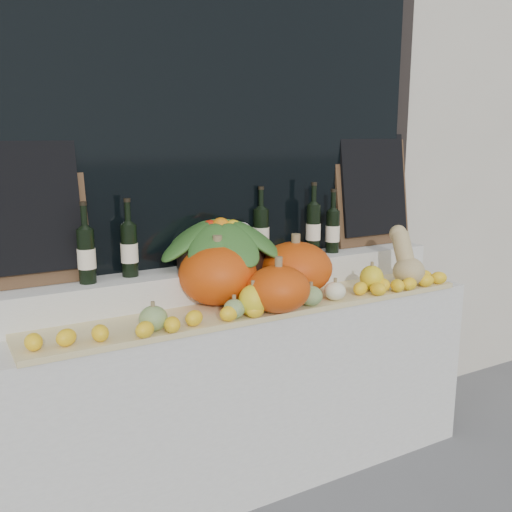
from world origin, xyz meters
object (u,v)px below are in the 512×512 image
(produce_bowl, at_px, (221,242))
(wine_bottle_tall, at_px, (261,233))
(pumpkin_right, at_px, (295,268))
(pumpkin_left, at_px, (218,274))
(butternut_squash, at_px, (406,261))

(produce_bowl, distance_m, wine_bottle_tall, 0.28)
(pumpkin_right, relative_size, wine_bottle_tall, 0.98)
(wine_bottle_tall, bearing_deg, pumpkin_left, -147.56)
(pumpkin_left, xyz_separation_m, butternut_squash, (0.98, -0.17, -0.02))
(pumpkin_left, bearing_deg, butternut_squash, -9.69)
(produce_bowl, xyz_separation_m, wine_bottle_tall, (0.26, 0.08, 0.01))
(butternut_squash, height_order, wine_bottle_tall, wine_bottle_tall)
(pumpkin_right, xyz_separation_m, wine_bottle_tall, (-0.04, 0.26, 0.14))
(pumpkin_right, xyz_separation_m, butternut_squash, (0.58, -0.13, -0.01))
(pumpkin_left, bearing_deg, pumpkin_right, -4.75)
(butternut_squash, bearing_deg, pumpkin_left, 170.31)
(pumpkin_left, distance_m, butternut_squash, 0.99)
(butternut_squash, xyz_separation_m, produce_bowl, (-0.89, 0.32, 0.13))
(pumpkin_right, distance_m, produce_bowl, 0.38)
(produce_bowl, bearing_deg, butternut_squash, -19.55)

